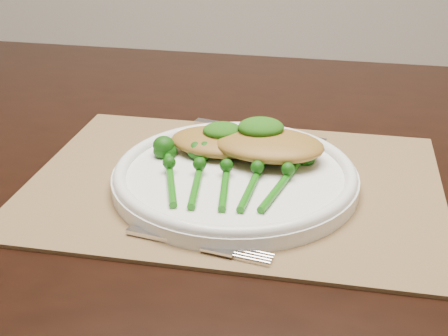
{
  "coord_description": "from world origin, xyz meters",
  "views": [
    {
      "loc": [
        0.07,
        -0.75,
        1.11
      ],
      "look_at": [
        0.04,
        -0.09,
        0.78
      ],
      "focal_mm": 50.0,
      "sensor_mm": 36.0,
      "label": 1
    }
  ],
  "objects_px": {
    "dinner_plate": "(235,175)",
    "broccolini_bundle": "(225,180)",
    "chicken_fillet_left": "(219,142)",
    "placemat": "(234,183)"
  },
  "relations": [
    {
      "from": "placemat",
      "to": "chicken_fillet_left",
      "type": "xyz_separation_m",
      "value": [
        -0.02,
        0.05,
        0.03
      ]
    },
    {
      "from": "placemat",
      "to": "broccolini_bundle",
      "type": "relative_size",
      "value": 2.73
    },
    {
      "from": "chicken_fillet_left",
      "to": "broccolini_bundle",
      "type": "relative_size",
      "value": 0.69
    },
    {
      "from": "dinner_plate",
      "to": "broccolini_bundle",
      "type": "height_order",
      "value": "broccolini_bundle"
    },
    {
      "from": "chicken_fillet_left",
      "to": "broccolini_bundle",
      "type": "distance_m",
      "value": 0.09
    },
    {
      "from": "placemat",
      "to": "dinner_plate",
      "type": "height_order",
      "value": "dinner_plate"
    },
    {
      "from": "chicken_fillet_left",
      "to": "placemat",
      "type": "bearing_deg",
      "value": -54.1
    },
    {
      "from": "placemat",
      "to": "dinner_plate",
      "type": "distance_m",
      "value": 0.02
    },
    {
      "from": "dinner_plate",
      "to": "broccolini_bundle",
      "type": "distance_m",
      "value": 0.03
    },
    {
      "from": "placemat",
      "to": "chicken_fillet_left",
      "type": "bearing_deg",
      "value": 121.28
    }
  ]
}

